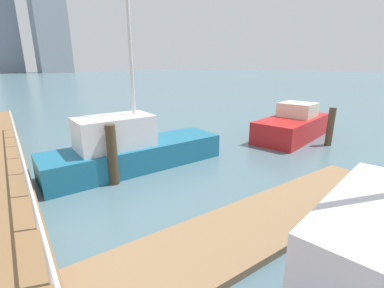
{
  "coord_description": "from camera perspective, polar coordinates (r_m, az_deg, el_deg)",
  "views": [
    {
      "loc": [
        -3.3,
        5.19,
        3.85
      ],
      "look_at": [
        1.2,
        11.66,
        1.51
      ],
      "focal_mm": 25.19,
      "sensor_mm": 36.0,
      "label": 1
    }
  ],
  "objects": [
    {
      "name": "boardwalk_railing",
      "position": [
        4.98,
        -28.95,
        -17.16
      ],
      "size": [
        0.06,
        26.27,
        1.08
      ],
      "color": "white",
      "rests_on": "boardwalk"
    },
    {
      "name": "moored_boat_3",
      "position": [
        15.45,
        20.58,
        3.7
      ],
      "size": [
        5.62,
        3.28,
        1.86
      ],
      "color": "red",
      "rests_on": "ground_plane"
    },
    {
      "name": "dock_piling_4",
      "position": [
        14.72,
        27.24,
        3.27
      ],
      "size": [
        0.32,
        0.32,
        1.86
      ],
      "primitive_type": "cylinder",
      "color": "brown",
      "rests_on": "ground_plane"
    },
    {
      "name": "ground_plane",
      "position": [
        15.65,
        -21.55,
        1.14
      ],
      "size": [
        300.0,
        300.0,
        0.0
      ],
      "primitive_type": "plane",
      "color": "slate"
    },
    {
      "name": "moored_boat_5",
      "position": [
        10.46,
        -12.76,
        -0.97
      ],
      "size": [
        6.87,
        2.11,
        7.3
      ],
      "color": "#1E6B8C",
      "rests_on": "ground_plane"
    },
    {
      "name": "dock_piling_2",
      "position": [
        5.61,
        33.32,
        -19.65
      ],
      "size": [
        0.27,
        0.27,
        1.56
      ],
      "primitive_type": "cylinder",
      "color": "#473826",
      "rests_on": "ground_plane"
    },
    {
      "name": "skyline_tower_2",
      "position": [
        156.42,
        -35.5,
        22.89
      ],
      "size": [
        10.42,
        9.19,
        57.53
      ],
      "primitive_type": "cube",
      "rotation": [
        0.0,
        0.0,
        0.08
      ],
      "color": "gray",
      "rests_on": "ground_plane"
    },
    {
      "name": "dock_piling_3",
      "position": [
        9.14,
        -16.51,
        -2.26
      ],
      "size": [
        0.33,
        0.33,
        2.02
      ],
      "primitive_type": "cylinder",
      "color": "#473826",
      "rests_on": "ground_plane"
    },
    {
      "name": "floating_dock",
      "position": [
        7.2,
        14.83,
        -15.53
      ],
      "size": [
        10.03,
        2.0,
        0.18
      ],
      "primitive_type": "cube",
      "color": "#93704C",
      "rests_on": "ground_plane"
    }
  ]
}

